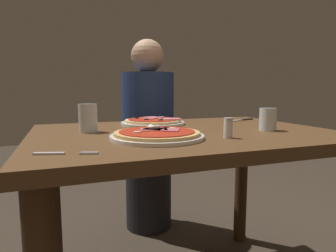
{
  "coord_description": "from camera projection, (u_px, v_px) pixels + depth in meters",
  "views": [
    {
      "loc": [
        -0.44,
        -1.02,
        0.88
      ],
      "look_at": [
        -0.09,
        -0.07,
        0.75
      ],
      "focal_mm": 30.87,
      "sensor_mm": 36.0,
      "label": 1
    }
  ],
  "objects": [
    {
      "name": "dining_table",
      "position": [
        185.0,
        160.0,
        1.14
      ],
      "size": [
        1.13,
        0.81,
        0.72
      ],
      "color": "brown",
      "rests_on": "ground"
    },
    {
      "name": "pizza_foreground",
      "position": [
        157.0,
        135.0,
        0.94
      ],
      "size": [
        0.31,
        0.31,
        0.05
      ],
      "color": "white",
      "rests_on": "dining_table"
    },
    {
      "name": "pizza_across_left",
      "position": [
        153.0,
        122.0,
        1.31
      ],
      "size": [
        0.29,
        0.29,
        0.03
      ],
      "color": "white",
      "rests_on": "dining_table"
    },
    {
      "name": "water_glass_near",
      "position": [
        268.0,
        121.0,
        1.12
      ],
      "size": [
        0.07,
        0.07,
        0.09
      ],
      "color": "silver",
      "rests_on": "dining_table"
    },
    {
      "name": "water_glass_far",
      "position": [
        88.0,
        120.0,
        1.07
      ],
      "size": [
        0.07,
        0.07,
        0.11
      ],
      "color": "silver",
      "rests_on": "dining_table"
    },
    {
      "name": "fork",
      "position": [
        61.0,
        153.0,
        0.71
      ],
      "size": [
        0.16,
        0.06,
        0.0
      ],
      "color": "silver",
      "rests_on": "dining_table"
    },
    {
      "name": "knife",
      "position": [
        242.0,
        120.0,
        1.49
      ],
      "size": [
        0.19,
        0.08,
        0.01
      ],
      "color": "silver",
      "rests_on": "dining_table"
    },
    {
      "name": "salt_shaker",
      "position": [
        228.0,
        128.0,
        0.95
      ],
      "size": [
        0.03,
        0.03,
        0.07
      ],
      "color": "white",
      "rests_on": "dining_table"
    },
    {
      "name": "diner_person",
      "position": [
        148.0,
        140.0,
        1.81
      ],
      "size": [
        0.32,
        0.32,
        1.18
      ],
      "rotation": [
        0.0,
        0.0,
        3.14
      ],
      "color": "black",
      "rests_on": "ground"
    }
  ]
}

